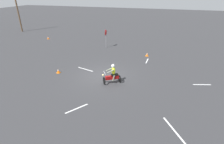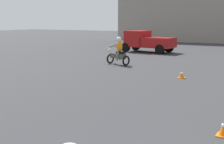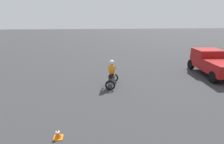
{
  "view_description": "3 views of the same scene",
  "coord_description": "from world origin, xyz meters",
  "px_view_note": "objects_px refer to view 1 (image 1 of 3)",
  "views": [
    {
      "loc": [
        -12.86,
        -4.87,
        6.93
      ],
      "look_at": [
        -1.0,
        -1.17,
        1.0
      ],
      "focal_mm": 28.0,
      "sensor_mm": 36.0,
      "label": 1
    },
    {
      "loc": [
        0.56,
        -3.16,
        2.67
      ],
      "look_at": [
        -4.65,
        5.89,
        0.9
      ],
      "focal_mm": 50.0,
      "sensor_mm": 36.0,
      "label": 2
    },
    {
      "loc": [
        1.64,
        11.95,
        4.09
      ],
      "look_at": [
        -8.3,
        12.94,
        0.9
      ],
      "focal_mm": 28.0,
      "sensor_mm": 36.0,
      "label": 3
    }
  ],
  "objects_px": {
    "stop_sign": "(106,35)",
    "traffic_cone_mid_center": "(147,55)",
    "traffic_cone_near_left": "(48,38)",
    "utility_pole_near": "(17,7)",
    "motorcycle_rider_foreground": "(112,75)",
    "traffic_cone_mid_left": "(58,71)"
  },
  "relations": [
    {
      "from": "stop_sign",
      "to": "utility_pole_near",
      "type": "height_order",
      "value": "utility_pole_near"
    },
    {
      "from": "utility_pole_near",
      "to": "stop_sign",
      "type": "bearing_deg",
      "value": -104.39
    },
    {
      "from": "traffic_cone_near_left",
      "to": "traffic_cone_mid_left",
      "type": "height_order",
      "value": "traffic_cone_mid_left"
    },
    {
      "from": "motorcycle_rider_foreground",
      "to": "traffic_cone_mid_center",
      "type": "height_order",
      "value": "motorcycle_rider_foreground"
    },
    {
      "from": "stop_sign",
      "to": "traffic_cone_mid_center",
      "type": "bearing_deg",
      "value": -106.77
    },
    {
      "from": "motorcycle_rider_foreground",
      "to": "traffic_cone_near_left",
      "type": "xyz_separation_m",
      "value": [
        10.3,
        13.47,
        -0.55
      ]
    },
    {
      "from": "stop_sign",
      "to": "traffic_cone_mid_center",
      "type": "xyz_separation_m",
      "value": [
        -1.66,
        -5.51,
        -1.46
      ]
    },
    {
      "from": "utility_pole_near",
      "to": "traffic_cone_near_left",
      "type": "bearing_deg",
      "value": -111.89
    },
    {
      "from": "motorcycle_rider_foreground",
      "to": "stop_sign",
      "type": "relative_size",
      "value": 0.72
    },
    {
      "from": "stop_sign",
      "to": "utility_pole_near",
      "type": "relative_size",
      "value": 0.28
    },
    {
      "from": "stop_sign",
      "to": "traffic_cone_near_left",
      "type": "bearing_deg",
      "value": 81.84
    },
    {
      "from": "stop_sign",
      "to": "traffic_cone_mid_left",
      "type": "distance_m",
      "value": 8.8
    },
    {
      "from": "traffic_cone_mid_center",
      "to": "utility_pole_near",
      "type": "distance_m",
      "value": 24.17
    },
    {
      "from": "traffic_cone_mid_center",
      "to": "traffic_cone_mid_left",
      "type": "distance_m",
      "value": 9.92
    },
    {
      "from": "motorcycle_rider_foreground",
      "to": "traffic_cone_near_left",
      "type": "bearing_deg",
      "value": 20.81
    },
    {
      "from": "traffic_cone_mid_center",
      "to": "motorcycle_rider_foreground",
      "type": "bearing_deg",
      "value": 165.38
    },
    {
      "from": "traffic_cone_near_left",
      "to": "traffic_cone_mid_left",
      "type": "relative_size",
      "value": 0.94
    },
    {
      "from": "motorcycle_rider_foreground",
      "to": "stop_sign",
      "type": "distance_m",
      "value": 9.64
    },
    {
      "from": "traffic_cone_near_left",
      "to": "traffic_cone_mid_center",
      "type": "distance_m",
      "value": 15.66
    },
    {
      "from": "motorcycle_rider_foreground",
      "to": "traffic_cone_mid_left",
      "type": "relative_size",
      "value": 4.28
    },
    {
      "from": "traffic_cone_mid_left",
      "to": "traffic_cone_near_left",
      "type": "bearing_deg",
      "value": 39.52
    },
    {
      "from": "stop_sign",
      "to": "traffic_cone_mid_left",
      "type": "height_order",
      "value": "stop_sign"
    }
  ]
}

